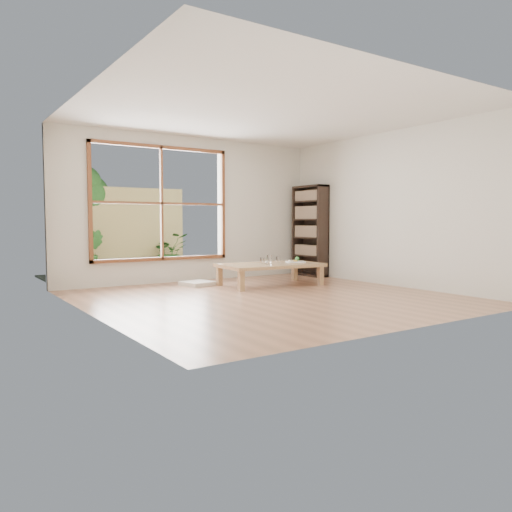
{
  "coord_description": "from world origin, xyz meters",
  "views": [
    {
      "loc": [
        -4.08,
        -5.76,
        1.09
      ],
      "look_at": [
        0.2,
        0.65,
        0.55
      ],
      "focal_mm": 35.0,
      "sensor_mm": 36.0,
      "label": 1
    }
  ],
  "objects_px": {
    "low_table": "(270,266)",
    "bookshelf": "(310,231)",
    "food_tray": "(296,261)",
    "garden_bench": "(144,263)"
  },
  "relations": [
    {
      "from": "bookshelf",
      "to": "garden_bench",
      "type": "distance_m",
      "value": 3.3
    },
    {
      "from": "bookshelf",
      "to": "garden_bench",
      "type": "bearing_deg",
      "value": 158.02
    },
    {
      "from": "low_table",
      "to": "bookshelf",
      "type": "relative_size",
      "value": 0.98
    },
    {
      "from": "low_table",
      "to": "food_tray",
      "type": "relative_size",
      "value": 4.86
    },
    {
      "from": "low_table",
      "to": "garden_bench",
      "type": "xyz_separation_m",
      "value": [
        -1.47,
        2.01,
        -0.01
      ]
    },
    {
      "from": "garden_bench",
      "to": "food_tray",
      "type": "bearing_deg",
      "value": -22.07
    },
    {
      "from": "low_table",
      "to": "bookshelf",
      "type": "bearing_deg",
      "value": 31.37
    },
    {
      "from": "bookshelf",
      "to": "food_tray",
      "type": "bearing_deg",
      "value": -140.69
    },
    {
      "from": "low_table",
      "to": "bookshelf",
      "type": "distance_m",
      "value": 1.82
    },
    {
      "from": "food_tray",
      "to": "garden_bench",
      "type": "relative_size",
      "value": 0.32
    }
  ]
}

